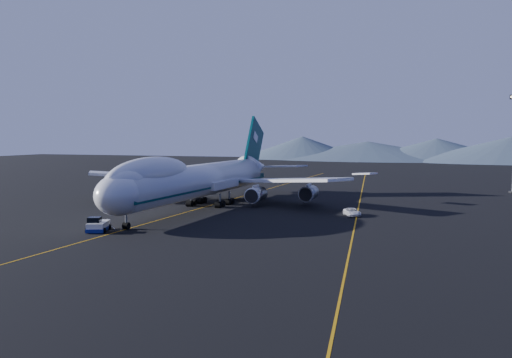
% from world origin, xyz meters
% --- Properties ---
extents(ground, '(500.00, 500.00, 0.00)m').
position_xyz_m(ground, '(0.00, 0.00, 0.00)').
color(ground, black).
rests_on(ground, ground).
extents(taxiway_line_main, '(0.25, 220.00, 0.01)m').
position_xyz_m(taxiway_line_main, '(0.00, 0.00, 0.01)').
color(taxiway_line_main, '#C7890B').
rests_on(taxiway_line_main, ground).
extents(taxiway_line_side, '(28.08, 198.09, 0.01)m').
position_xyz_m(taxiway_line_side, '(30.00, 10.00, 0.01)').
color(taxiway_line_side, '#C7890B').
rests_on(taxiway_line_side, ground).
extents(boeing_747, '(59.62, 72.43, 19.37)m').
position_xyz_m(boeing_747, '(0.00, 0.03, 5.81)').
color(boeing_747, silver).
rests_on(boeing_747, ground).
extents(pushback_tug, '(4.27, 5.76, 2.25)m').
position_xyz_m(pushback_tug, '(-3.00, -29.50, 0.71)').
color(pushback_tug, silver).
rests_on(pushback_tug, ground).
extents(service_van, '(4.25, 5.58, 1.41)m').
position_xyz_m(service_van, '(30.55, 0.02, 0.70)').
color(service_van, white).
rests_on(service_van, ground).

